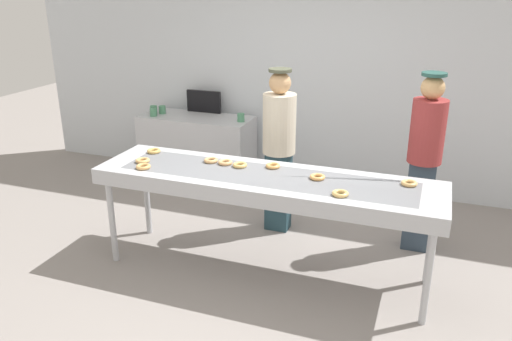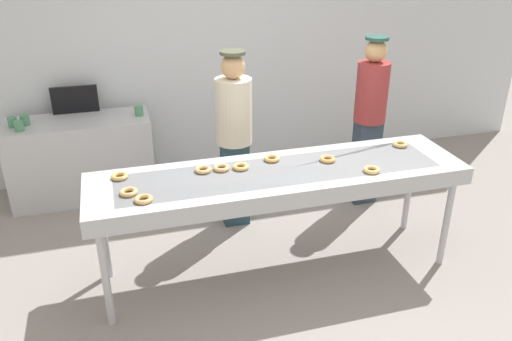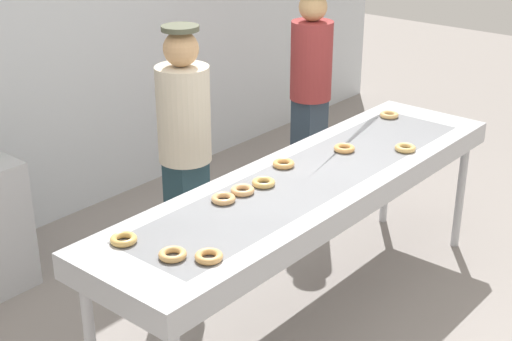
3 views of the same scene
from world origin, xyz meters
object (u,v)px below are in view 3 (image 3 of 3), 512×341
(glazed_donut_6, at_px, (264,183))
(glazed_donut_7, at_px, (344,148))
(glazed_donut_3, at_px, (283,164))
(glazed_donut_5, at_px, (173,254))
(fryer_conveyor, at_px, (311,187))
(worker_baker, at_px, (185,144))
(glazed_donut_9, at_px, (124,239))
(glazed_donut_1, at_px, (209,256))
(glazed_donut_4, at_px, (243,190))
(glazed_donut_0, at_px, (223,199))
(glazed_donut_8, at_px, (389,115))
(worker_assistant, at_px, (310,90))
(glazed_donut_2, at_px, (405,148))

(glazed_donut_6, bearing_deg, glazed_donut_7, -4.17)
(glazed_donut_3, bearing_deg, glazed_donut_5, -166.62)
(fryer_conveyor, bearing_deg, worker_baker, 100.10)
(glazed_donut_3, xyz_separation_m, glazed_donut_9, (-1.18, 0.00, 0.00))
(glazed_donut_1, height_order, glazed_donut_6, same)
(glazed_donut_3, height_order, glazed_donut_4, same)
(glazed_donut_0, xyz_separation_m, glazed_donut_8, (1.71, 0.04, 0.00))
(glazed_donut_6, distance_m, glazed_donut_7, 0.71)
(glazed_donut_4, relative_size, worker_assistant, 0.07)
(glazed_donut_2, relative_size, worker_assistant, 0.07)
(glazed_donut_0, distance_m, worker_assistant, 1.95)
(glazed_donut_2, height_order, glazed_donut_6, same)
(glazed_donut_1, xyz_separation_m, worker_baker, (0.90, 1.06, 0.00))
(glazed_donut_2, bearing_deg, glazed_donut_0, 163.85)
(glazed_donut_9, bearing_deg, worker_baker, 31.96)
(glazed_donut_1, distance_m, glazed_donut_9, 0.43)
(glazed_donut_2, distance_m, glazed_donut_5, 1.81)
(glazed_donut_7, distance_m, glazed_donut_8, 0.73)
(glazed_donut_6, distance_m, glazed_donut_9, 0.91)
(glazed_donut_1, bearing_deg, glazed_donut_7, 10.51)
(glazed_donut_0, xyz_separation_m, glazed_donut_1, (-0.48, -0.35, 0.00))
(fryer_conveyor, height_order, worker_assistant, worker_assistant)
(glazed_donut_6, relative_size, glazed_donut_7, 1.00)
(glazed_donut_1, bearing_deg, glazed_donut_3, 21.25)
(glazed_donut_2, distance_m, glazed_donut_3, 0.79)
(glazed_donut_1, relative_size, glazed_donut_9, 1.00)
(glazed_donut_0, relative_size, worker_baker, 0.08)
(glazed_donut_3, distance_m, worker_assistant, 1.42)
(fryer_conveyor, height_order, glazed_donut_1, glazed_donut_1)
(glazed_donut_3, height_order, glazed_donut_6, same)
(glazed_donut_0, xyz_separation_m, glazed_donut_6, (0.29, -0.03, 0.00))
(glazed_donut_0, distance_m, glazed_donut_9, 0.62)
(worker_assistant, bearing_deg, glazed_donut_9, 2.07)
(glazed_donut_7, bearing_deg, glazed_donut_1, -169.49)
(glazed_donut_7, distance_m, worker_assistant, 1.16)
(glazed_donut_6, xyz_separation_m, worker_baker, (0.13, 0.73, 0.00))
(glazed_donut_1, relative_size, worker_assistant, 0.07)
(glazed_donut_7, bearing_deg, glazed_donut_5, -174.97)
(glazed_donut_5, relative_size, glazed_donut_9, 1.00)
(glazed_donut_1, xyz_separation_m, glazed_donut_5, (-0.09, 0.14, 0.00))
(glazed_donut_0, relative_size, glazed_donut_2, 1.00)
(glazed_donut_2, bearing_deg, glazed_donut_8, 39.79)
(glazed_donut_1, xyz_separation_m, worker_assistant, (2.27, 1.12, 0.01))
(glazed_donut_5, xyz_separation_m, worker_assistant, (2.36, 0.98, 0.01))
(glazed_donut_4, xyz_separation_m, glazed_donut_8, (1.57, 0.04, 0.00))
(glazed_donut_5, height_order, glazed_donut_6, same)
(glazed_donut_3, bearing_deg, glazed_donut_1, -158.75)
(glazed_donut_8, xyz_separation_m, glazed_donut_9, (-2.33, 0.02, 0.00))
(glazed_donut_5, height_order, glazed_donut_8, same)
(fryer_conveyor, height_order, glazed_donut_3, glazed_donut_3)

